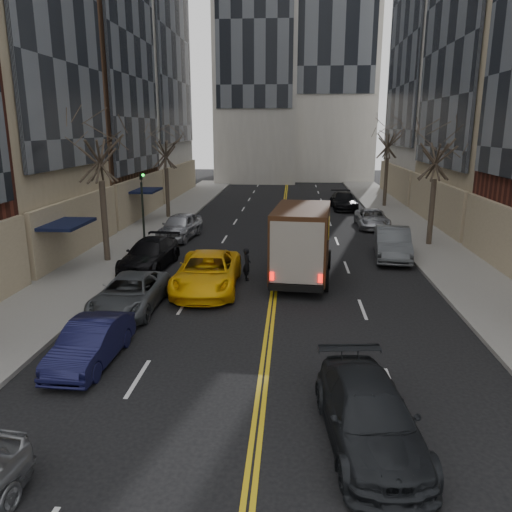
% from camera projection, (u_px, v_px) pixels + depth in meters
% --- Properties ---
extents(sidewalk_left, '(4.00, 66.00, 0.15)m').
position_uv_depth(sidewalk_left, '(143.00, 233.00, 32.66)').
color(sidewalk_left, slate).
rests_on(sidewalk_left, ground).
extents(sidewalk_right, '(4.00, 66.00, 0.15)m').
position_uv_depth(sidewalk_right, '(423.00, 238.00, 31.38)').
color(sidewalk_right, slate).
rests_on(sidewalk_right, ground).
extents(tree_lf_mid, '(3.20, 3.20, 8.91)m').
position_uv_depth(tree_lf_mid, '(98.00, 132.00, 24.26)').
color(tree_lf_mid, '#382D23').
rests_on(tree_lf_mid, sidewalk_left).
extents(tree_lf_far, '(3.20, 3.20, 8.12)m').
position_uv_depth(tree_lf_far, '(165.00, 138.00, 36.95)').
color(tree_lf_far, '#382D23').
rests_on(tree_lf_far, sidewalk_left).
extents(tree_rt_mid, '(3.20, 3.20, 8.32)m').
position_uv_depth(tree_rt_mid, '(438.00, 139.00, 27.94)').
color(tree_rt_mid, '#382D23').
rests_on(tree_rt_mid, sidewalk_right).
extents(tree_rt_far, '(3.20, 3.20, 9.11)m').
position_uv_depth(tree_rt_far, '(389.00, 128.00, 42.29)').
color(tree_rt_far, '#382D23').
rests_on(tree_rt_far, sidewalk_right).
extents(traffic_signal, '(0.29, 0.26, 4.70)m').
position_uv_depth(traffic_signal, '(143.00, 203.00, 27.03)').
color(traffic_signal, black).
rests_on(traffic_signal, sidewalk_left).
extents(ups_truck, '(3.00, 6.43, 3.42)m').
position_uv_depth(ups_truck, '(302.00, 243.00, 22.70)').
color(ups_truck, black).
rests_on(ups_truck, ground).
extents(observer_sedan, '(2.39, 4.88, 1.37)m').
position_uv_depth(observer_sedan, '(369.00, 415.00, 10.93)').
color(observer_sedan, black).
rests_on(observer_sedan, ground).
extents(taxi, '(2.80, 5.74, 1.57)m').
position_uv_depth(taxi, '(207.00, 272.00, 21.37)').
color(taxi, '#F1B00A').
rests_on(taxi, ground).
extents(pedestrian, '(0.48, 0.62, 1.50)m').
position_uv_depth(pedestrian, '(247.00, 264.00, 22.75)').
color(pedestrian, black).
rests_on(pedestrian, ground).
extents(parked_lf_b, '(1.50, 3.95, 1.28)m').
position_uv_depth(parked_lf_b, '(91.00, 343.00, 14.70)').
color(parked_lf_b, black).
rests_on(parked_lf_b, ground).
extents(parked_lf_c, '(2.22, 4.77, 1.32)m').
position_uv_depth(parked_lf_c, '(130.00, 294.00, 19.02)').
color(parked_lf_c, '#474A4E').
rests_on(parked_lf_c, ground).
extents(parked_lf_d, '(2.37, 5.05, 1.43)m').
position_uv_depth(parked_lf_d, '(150.00, 254.00, 24.73)').
color(parked_lf_d, black).
rests_on(parked_lf_d, ground).
extents(parked_lf_e, '(2.46, 4.90, 1.60)m').
position_uv_depth(parked_lf_e, '(180.00, 226.00, 31.28)').
color(parked_lf_e, '#B2B3BA').
rests_on(parked_lf_e, ground).
extents(parked_rt_a, '(2.31, 5.16, 1.64)m').
position_uv_depth(parked_rt_a, '(393.00, 243.00, 26.54)').
color(parked_rt_a, '#4A4D51').
rests_on(parked_rt_a, ground).
extents(parked_rt_b, '(2.16, 4.59, 1.27)m').
position_uv_depth(parked_rt_b, '(372.00, 219.00, 34.86)').
color(parked_rt_b, '#ADAFB5').
rests_on(parked_rt_b, ground).
extents(parked_rt_c, '(2.18, 5.03, 1.44)m').
position_uv_depth(parked_rt_c, '(344.00, 201.00, 42.69)').
color(parked_rt_c, black).
rests_on(parked_rt_c, ground).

